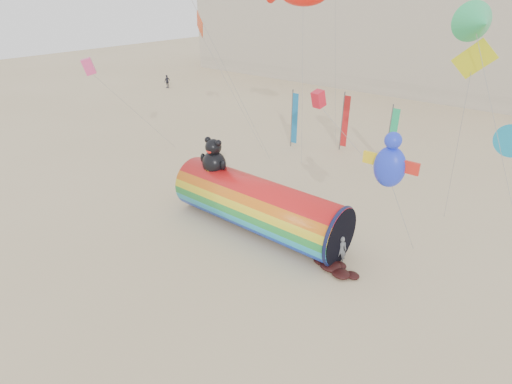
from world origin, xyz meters
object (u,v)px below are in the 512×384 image
Objects in this scene: hotel_building at (380,9)px; windsock_assembly at (258,204)px; fabric_bundle at (334,267)px; kite_handler at (341,250)px.

windsock_assembly is (12.65, -44.47, -8.63)m from hotel_building.
hotel_building is 47.04m from windsock_assembly.
hotel_building reaches higher than fabric_bundle.
fabric_bundle is at bearing -7.51° from windsock_assembly.
hotel_building reaches higher than windsock_assembly.
windsock_assembly is at bearing -25.01° from kite_handler.
windsock_assembly is 6.66× the size of kite_handler.
hotel_building reaches higher than kite_handler.
kite_handler is 0.63× the size of fabric_bundle.
windsock_assembly reaches higher than fabric_bundle.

